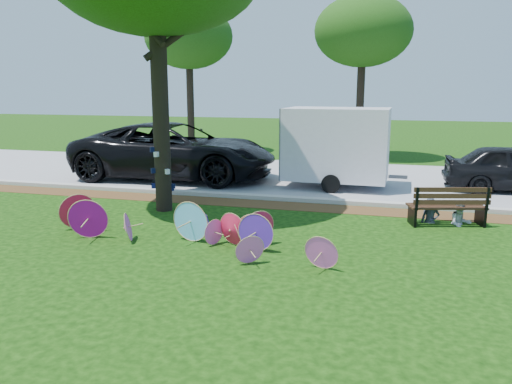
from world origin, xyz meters
TOP-DOWN VIEW (x-y plane):
  - ground at (0.00, 0.00)m, footprint 90.00×90.00m
  - mulch_strip at (0.00, 4.50)m, footprint 90.00×1.00m
  - curb at (0.00, 5.20)m, footprint 90.00×0.30m
  - street at (0.00, 9.35)m, footprint 90.00×8.00m
  - parasol_pile at (-0.80, 0.60)m, footprint 6.77×2.74m
  - black_van at (-4.14, 7.74)m, footprint 7.47×3.62m
  - cargo_trailer at (1.76, 7.66)m, footprint 3.42×2.23m
  - park_bench at (4.89, 3.61)m, footprint 1.99×1.16m
  - person_left at (4.54, 3.66)m, footprint 0.45×0.30m
  - person_right at (5.24, 3.66)m, footprint 0.67×0.59m
  - bg_trees at (1.89, 14.33)m, footprint 21.07×6.43m

SIDE VIEW (x-z plane):
  - ground at x=0.00m, z-range 0.00..0.00m
  - mulch_strip at x=0.00m, z-range 0.00..0.01m
  - street at x=0.00m, z-range 0.00..0.01m
  - curb at x=0.00m, z-range 0.00..0.12m
  - parasol_pile at x=-0.80m, z-range -0.07..0.85m
  - park_bench at x=4.89m, z-range 0.00..0.98m
  - person_right at x=5.24m, z-range 0.00..1.15m
  - person_left at x=4.54m, z-range 0.00..1.23m
  - black_van at x=-4.14m, z-range 0.00..2.05m
  - cargo_trailer at x=1.76m, z-range 0.00..2.94m
  - bg_trees at x=1.89m, z-range 2.07..9.47m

